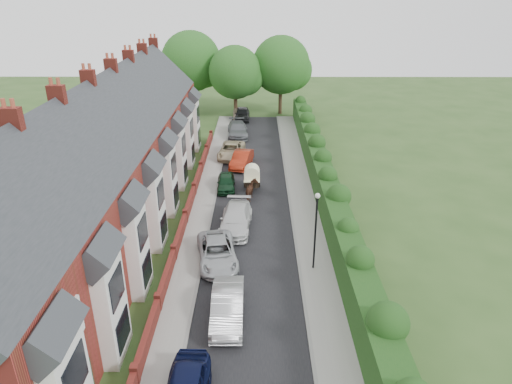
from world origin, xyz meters
TOP-DOWN VIEW (x-y plane):
  - ground at (0.00, 0.00)m, footprint 140.00×140.00m
  - road at (-0.50, 11.00)m, footprint 6.00×58.00m
  - pavement_hedge_side at (3.60, 11.00)m, footprint 2.20×58.00m
  - pavement_house_side at (-4.35, 11.00)m, footprint 1.70×58.00m
  - kerb_hedge_side at (2.55, 11.00)m, footprint 0.18×58.00m
  - kerb_house_side at (-3.55, 11.00)m, footprint 0.18×58.00m
  - hedge at (5.40, 11.00)m, footprint 2.10×58.00m
  - terrace_row at (-10.87, 9.98)m, footprint 9.05×40.50m
  - garden_wall_row at (-5.35, 10.00)m, footprint 0.35×40.35m
  - lamppost at (3.40, 4.00)m, footprint 0.32×0.32m
  - tree_far_left at (-2.65, 40.08)m, footprint 7.14×6.80m
  - tree_far_right at (3.39, 42.08)m, footprint 7.98×7.60m
  - tree_far_back at (-8.59, 43.08)m, footprint 8.40×8.00m
  - car_silver_a at (-1.60, -0.60)m, footprint 1.71×4.72m
  - car_silver_b at (-2.58, 4.79)m, footprint 3.16×5.40m
  - car_white at (-1.60, 9.20)m, footprint 2.45×5.36m
  - car_green at (-2.76, 16.20)m, footprint 1.70×3.80m
  - car_red at (-1.60, 21.71)m, footprint 2.37×4.68m
  - car_beige at (-2.74, 24.34)m, footprint 2.86×5.32m
  - car_grey at (-2.40, 31.49)m, footprint 2.68×5.63m
  - car_black at (-2.10, 38.60)m, footprint 1.90×4.72m
  - horse at (-0.53, 14.08)m, footprint 1.11×1.99m
  - horse_cart at (-0.53, 16.12)m, footprint 1.39×3.08m
  - car_extra_far at (-2.51, 39.18)m, footprint 1.91×4.31m

SIDE VIEW (x-z plane):
  - ground at x=0.00m, z-range 0.00..0.00m
  - road at x=-0.50m, z-range 0.00..0.02m
  - pavement_hedge_side at x=3.60m, z-range 0.00..0.12m
  - pavement_house_side at x=-4.35m, z-range 0.00..0.12m
  - kerb_hedge_side at x=2.55m, z-range 0.00..0.13m
  - kerb_house_side at x=-3.55m, z-range 0.00..0.13m
  - garden_wall_row at x=-5.35m, z-range -0.09..1.01m
  - car_green at x=-2.76m, z-range 0.00..1.27m
  - car_silver_b at x=-2.58m, z-range 0.00..1.41m
  - car_beige at x=-2.74m, z-range 0.00..1.42m
  - car_extra_far at x=-2.51m, z-range 0.00..1.44m
  - car_red at x=-1.60m, z-range 0.00..1.47m
  - car_white at x=-1.60m, z-range 0.00..1.52m
  - car_silver_a at x=-1.60m, z-range 0.00..1.55m
  - car_grey at x=-2.40m, z-range 0.00..1.59m
  - horse at x=-0.53m, z-range 0.00..1.59m
  - car_black at x=-2.10m, z-range 0.00..1.61m
  - horse_cart at x=-0.53m, z-range 0.16..2.38m
  - hedge at x=5.40m, z-range 0.18..3.03m
  - lamppost at x=3.40m, z-range 0.72..5.88m
  - terrace_row at x=-10.87m, z-range -1.28..10.22m
  - tree_far_left at x=-2.65m, z-range 1.07..10.36m
  - tree_far_right at x=3.39m, z-range 1.16..11.47m
  - tree_far_back at x=-8.59m, z-range 1.21..12.03m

